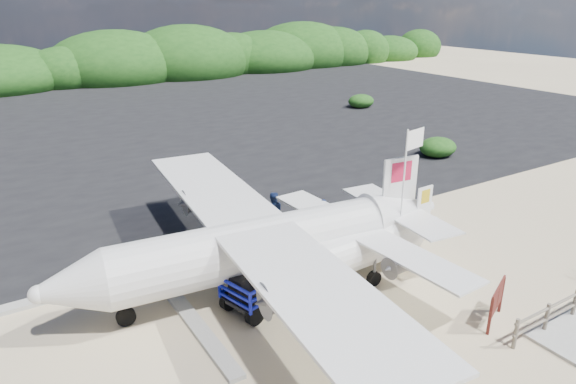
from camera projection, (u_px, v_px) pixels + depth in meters
name	position (u px, v px, depth m)	size (l,w,h in m)	color
ground	(330.00, 299.00, 17.54)	(160.00, 160.00, 0.00)	beige
asphalt_apron	(109.00, 126.00, 41.35)	(90.00, 50.00, 0.04)	#B2B2B2
lagoon	(37.00, 367.00, 14.28)	(9.00, 7.00, 0.40)	#B2B2B2
vegetation_band	(56.00, 84.00, 61.19)	(124.00, 8.00, 4.40)	#B2B2B2
fence	(572.00, 317.00, 16.55)	(6.40, 2.00, 1.10)	#B2B2B2
baggage_cart	(266.00, 302.00, 17.33)	(3.12, 1.78, 1.56)	#0C14B4
flagpole	(396.00, 266.00, 19.69)	(1.07, 0.45, 5.37)	white
signboard	(493.00, 322.00, 16.26)	(1.66, 0.16, 1.37)	#5D201A
crew_a	(217.00, 243.00, 19.78)	(0.57, 0.37, 1.55)	navy
crew_b	(273.00, 213.00, 22.14)	(0.92, 0.72, 1.90)	navy
crew_c	(324.00, 221.00, 21.36)	(1.12, 0.46, 1.90)	navy
aircraft_large	(334.00, 122.00, 42.76)	(17.41, 17.41, 5.22)	#B2B2B2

